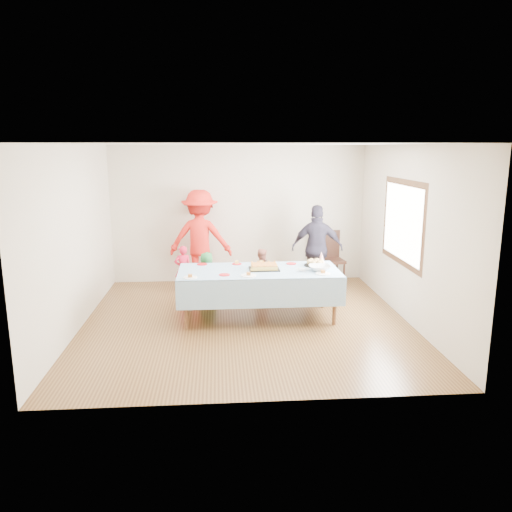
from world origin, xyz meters
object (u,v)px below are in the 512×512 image
at_px(party_table, 259,273).
at_px(adult_left, 200,238).
at_px(dining_chair, 330,255).
at_px(birthday_cake, 264,267).

distance_m(party_table, adult_left, 2.22).
bearing_deg(dining_chair, adult_left, 171.12).
xyz_separation_m(birthday_cake, adult_left, (-1.06, 1.95, 0.11)).
relative_size(birthday_cake, dining_chair, 0.45).
bearing_deg(adult_left, birthday_cake, 125.52).
height_order(dining_chair, adult_left, adult_left).
distance_m(party_table, dining_chair, 2.44).
xyz_separation_m(party_table, dining_chair, (1.56, 1.88, -0.14)).
xyz_separation_m(party_table, birthday_cake, (0.09, 0.04, 0.09)).
distance_m(birthday_cake, dining_chair, 2.37).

